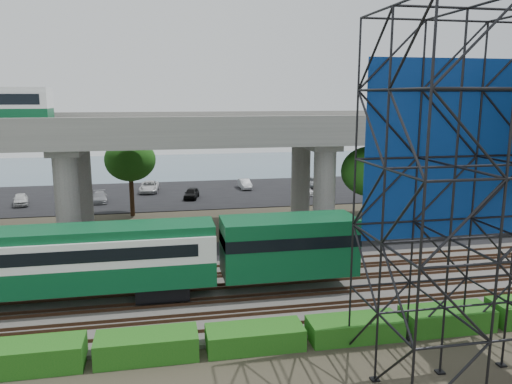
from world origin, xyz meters
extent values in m
plane|color=#474233|center=(0.00, 0.00, 0.00)|extent=(140.00, 140.00, 0.00)
cube|color=slate|center=(0.00, 2.00, 0.10)|extent=(90.00, 12.00, 0.20)
cube|color=black|center=(0.00, 10.50, 0.04)|extent=(90.00, 5.00, 0.08)
cube|color=black|center=(0.00, 34.00, 0.04)|extent=(90.00, 18.00, 0.08)
cube|color=#456071|center=(0.00, 56.00, 0.01)|extent=(140.00, 40.00, 0.03)
cube|color=#472D1E|center=(0.00, -2.72, 0.28)|extent=(90.00, 0.08, 0.16)
cube|color=#472D1E|center=(0.00, -1.28, 0.28)|extent=(90.00, 0.08, 0.16)
cube|color=#472D1E|center=(0.00, -0.72, 0.28)|extent=(90.00, 0.08, 0.16)
cube|color=#472D1E|center=(0.00, 0.72, 0.28)|extent=(90.00, 0.08, 0.16)
cube|color=#472D1E|center=(0.00, 1.28, 0.28)|extent=(90.00, 0.08, 0.16)
cube|color=#472D1E|center=(0.00, 2.72, 0.28)|extent=(90.00, 0.08, 0.16)
cube|color=#472D1E|center=(0.00, 3.28, 0.28)|extent=(90.00, 0.08, 0.16)
cube|color=#472D1E|center=(0.00, 4.72, 0.28)|extent=(90.00, 0.08, 0.16)
cube|color=#472D1E|center=(0.00, 5.28, 0.28)|extent=(90.00, 0.08, 0.16)
cube|color=#472D1E|center=(0.00, 6.72, 0.28)|extent=(90.00, 0.08, 0.16)
cube|color=black|center=(-3.24, 2.00, 0.81)|extent=(3.00, 2.20, 0.90)
cube|color=#0B502A|center=(-9.74, 2.00, 1.96)|extent=(19.00, 3.00, 1.40)
cube|color=white|center=(-9.74, 2.00, 3.41)|extent=(19.00, 3.00, 1.50)
cube|color=#0B502A|center=(-9.74, 2.00, 4.41)|extent=(19.00, 2.60, 0.50)
cube|color=black|center=(-8.74, 2.00, 3.46)|extent=(15.00, 3.06, 0.70)
cube|color=#0B502A|center=(4.26, 2.00, 2.96)|extent=(8.00, 3.00, 3.40)
cube|color=#9E9B93|center=(0.00, 16.00, 8.60)|extent=(80.00, 12.00, 1.20)
cube|color=#9E9B93|center=(0.00, 10.25, 9.75)|extent=(80.00, 0.50, 1.10)
cube|color=#9E9B93|center=(0.00, 21.75, 9.75)|extent=(80.00, 0.50, 1.10)
cylinder|color=#9E9B93|center=(-10.00, 12.50, 4.00)|extent=(1.80, 1.80, 8.00)
cylinder|color=#9E9B93|center=(-10.00, 19.50, 4.00)|extent=(1.80, 1.80, 8.00)
cube|color=#9E9B93|center=(-10.00, 16.00, 7.70)|extent=(2.40, 9.00, 0.60)
cylinder|color=#9E9B93|center=(10.00, 12.50, 4.00)|extent=(1.80, 1.80, 8.00)
cylinder|color=#9E9B93|center=(10.00, 19.50, 4.00)|extent=(1.80, 1.80, 8.00)
cube|color=#9E9B93|center=(10.00, 16.00, 7.70)|extent=(2.40, 9.00, 0.60)
cylinder|color=#9E9B93|center=(28.00, 19.50, 4.00)|extent=(1.80, 1.80, 8.00)
cube|color=#9E9B93|center=(28.00, 16.00, 7.70)|extent=(2.40, 9.00, 0.60)
cube|color=navy|center=(9.94, -4.95, 9.30)|extent=(8.10, 0.08, 8.25)
cube|color=black|center=(9.94, -8.00, 0.04)|extent=(9.36, 6.36, 0.08)
cube|color=#165513|center=(-9.00, -4.30, 0.60)|extent=(4.60, 1.80, 1.20)
cube|color=#165513|center=(-4.00, -4.30, 0.58)|extent=(4.60, 1.80, 1.15)
cube|color=#165513|center=(1.00, -4.30, 0.52)|extent=(4.60, 1.80, 1.03)
cube|color=#165513|center=(6.00, -4.30, 0.51)|extent=(4.60, 1.80, 1.01)
cube|color=#165513|center=(11.00, -4.30, 0.56)|extent=(4.60, 1.80, 1.12)
cylinder|color=#382314|center=(14.00, 12.50, 2.40)|extent=(0.44, 0.44, 4.80)
ellipsoid|color=#165513|center=(14.00, 12.50, 5.60)|extent=(4.94, 4.94, 4.18)
cylinder|color=#382314|center=(-6.00, 24.00, 2.40)|extent=(0.44, 0.44, 4.80)
ellipsoid|color=#165513|center=(-6.00, 24.00, 5.60)|extent=(4.94, 4.94, 4.18)
imported|color=silver|center=(-18.14, 31.00, 0.70)|extent=(2.26, 3.87, 1.24)
imported|color=#ADAEB5|center=(-13.29, 36.00, 0.69)|extent=(1.68, 3.84, 1.23)
imported|color=gray|center=(-9.90, 31.00, 0.63)|extent=(1.95, 3.95, 1.10)
imported|color=silver|center=(-4.56, 36.00, 0.73)|extent=(2.47, 4.82, 1.30)
imported|color=black|center=(0.30, 31.00, 0.70)|extent=(2.23, 3.85, 1.23)
imported|color=#97999E|center=(7.36, 36.00, 0.68)|extent=(1.51, 3.74, 1.21)
imported|color=white|center=(13.70, 31.00, 0.63)|extent=(1.85, 3.90, 1.10)
imported|color=#B0B4B8|center=(16.21, 36.00, 0.65)|extent=(2.65, 4.41, 1.15)
camera|label=1|loc=(-3.10, -25.79, 11.78)|focal=35.00mm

